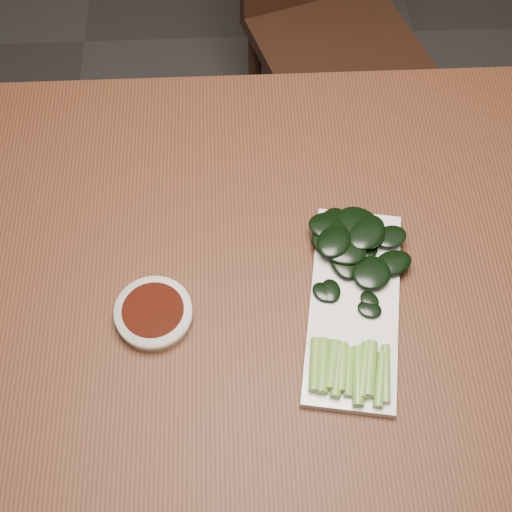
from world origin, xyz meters
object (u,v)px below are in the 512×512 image
object	(u,v)px
chair_far	(328,12)
serving_plate	(354,306)
gai_lan	(350,277)
sauce_bowl	(154,314)
table	(278,288)

from	to	relation	value
chair_far	serving_plate	world-z (taller)	chair_far
gai_lan	chair_far	bearing A→B (deg)	84.95
sauce_bowl	gai_lan	world-z (taller)	gai_lan
sauce_bowl	serving_plate	xyz separation A→B (m)	(0.29, 0.00, -0.01)
chair_far	sauce_bowl	distance (m)	1.06
chair_far	gai_lan	bearing A→B (deg)	-113.02
sauce_bowl	gai_lan	size ratio (longest dim) A/B	0.34
chair_far	table	bearing A→B (deg)	-119.79
table	chair_far	xyz separation A→B (m)	(0.18, 0.87, -0.19)
table	gai_lan	distance (m)	0.15
chair_far	serving_plate	xyz separation A→B (m)	(-0.08, -0.95, 0.27)
sauce_bowl	table	bearing A→B (deg)	23.52
chair_far	gai_lan	size ratio (longest dim) A/B	2.68
serving_plate	sauce_bowl	bearing A→B (deg)	-179.29
chair_far	sauce_bowl	bearing A→B (deg)	-129.12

